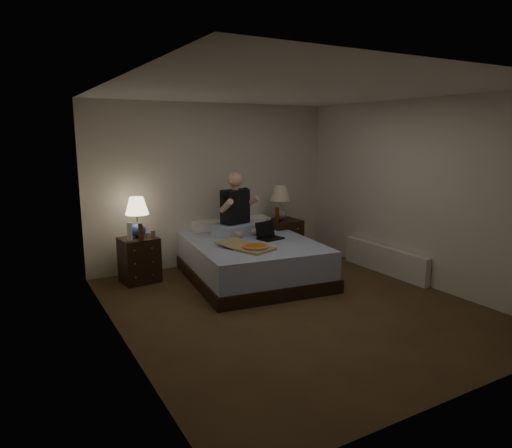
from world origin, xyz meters
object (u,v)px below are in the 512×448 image
lamp_right (280,203)px  beer_bottle_right (277,215)px  person (237,204)px  radiator (384,260)px  soda_can (153,234)px  nightstand_right (283,240)px  laptop (271,231)px  lamp_left (137,217)px  beer_bottle_left (141,232)px  water_bottle (130,232)px  nightstand_left (139,260)px  bed (250,258)px  pizza_box (255,247)px

lamp_right → beer_bottle_right: bearing=-140.0°
person → radiator: person is taller
soda_can → nightstand_right: bearing=1.1°
laptop → nightstand_right: bearing=33.4°
soda_can → person: (1.25, -0.10, 0.34)m
lamp_left → person: 1.45m
beer_bottle_left → water_bottle: bearing=166.4°
person → lamp_left: bearing=157.6°
lamp_left → laptop: (1.70, -0.75, -0.23)m
nightstand_left → beer_bottle_left: 0.45m
bed → nightstand_left: size_ratio=3.53×
nightstand_right → laptop: (-0.64, -0.66, 0.34)m
radiator → lamp_left: bearing=156.1°
bed → radiator: bed is taller
lamp_left → beer_bottle_right: 2.18m
nightstand_right → soda_can: bearing=179.6°
water_bottle → beer_bottle_right: beer_bottle_right is taller
soda_can → beer_bottle_left: 0.21m
nightstand_left → radiator: 3.55m
beer_bottle_left → lamp_left: bearing=84.9°
laptop → radiator: laptop is taller
water_bottle → soda_can: bearing=5.7°
nightstand_left → soda_can: 0.42m
lamp_right → laptop: lamp_right is taller
nightstand_left → soda_can: soda_can is taller
pizza_box → laptop: bearing=22.3°
bed → nightstand_left: nightstand_left is taller
beer_bottle_right → person: (-0.75, -0.07, 0.24)m
nightstand_left → lamp_right: size_ratio=1.12×
beer_bottle_right → soda_can: bearing=179.0°
lamp_left → beer_bottle_left: bearing=-95.1°
water_bottle → nightstand_left: bearing=38.3°
soda_can → laptop: 1.65m
water_bottle → person: bearing=-2.6°
beer_bottle_right → person: bearing=-174.6°
soda_can → water_bottle: bearing=-174.3°
nightstand_right → lamp_left: bearing=176.1°
soda_can → radiator: size_ratio=0.06×
bed → beer_bottle_left: beer_bottle_left is taller
nightstand_left → beer_bottle_left: (-0.00, -0.14, 0.43)m
nightstand_right → soda_can: 2.19m
lamp_right → laptop: 0.93m
lamp_left → nightstand_left: bearing=-106.6°
laptop → radiator: bearing=-36.4°
pizza_box → lamp_left: bearing=115.1°
nightstand_right → laptop: laptop is taller
lamp_right → nightstand_left: bearing=179.6°
laptop → radiator: (1.56, -0.69, -0.47)m
lamp_left → pizza_box: 1.72m
radiator → beer_bottle_right: bearing=130.4°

